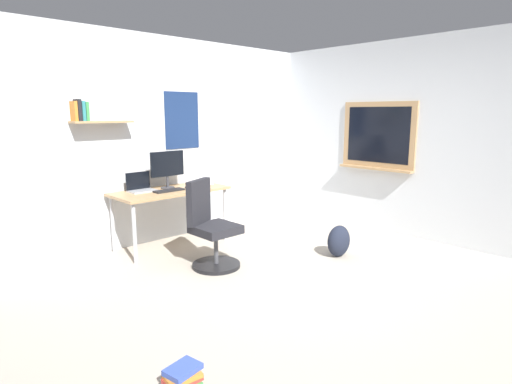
{
  "coord_description": "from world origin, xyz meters",
  "views": [
    {
      "loc": [
        -2.89,
        -2.36,
        1.65
      ],
      "look_at": [
        0.04,
        0.72,
        0.85
      ],
      "focal_mm": 29.52,
      "sensor_mm": 36.0,
      "label": 1
    }
  ],
  "objects_px": {
    "office_chair": "(211,230)",
    "computer_mouse": "(188,187)",
    "laptop": "(141,187)",
    "coffee_mug": "(211,181)",
    "monitor_primary": "(167,167)",
    "book_stack_on_floor": "(183,378)",
    "desk": "(171,195)",
    "backpack": "(339,241)",
    "keyboard": "(169,190)"
  },
  "relations": [
    {
      "from": "office_chair",
      "to": "computer_mouse",
      "type": "height_order",
      "value": "office_chair"
    },
    {
      "from": "laptop",
      "to": "coffee_mug",
      "type": "relative_size",
      "value": 3.37
    },
    {
      "from": "monitor_primary",
      "to": "book_stack_on_floor",
      "type": "relative_size",
      "value": 1.89
    },
    {
      "from": "office_chair",
      "to": "coffee_mug",
      "type": "relative_size",
      "value": 10.33
    },
    {
      "from": "office_chair",
      "to": "book_stack_on_floor",
      "type": "xyz_separation_m",
      "value": [
        -1.4,
        -1.53,
        -0.34
      ]
    },
    {
      "from": "desk",
      "to": "backpack",
      "type": "bearing_deg",
      "value": -54.36
    },
    {
      "from": "backpack",
      "to": "laptop",
      "type": "bearing_deg",
      "value": 129.67
    },
    {
      "from": "laptop",
      "to": "monitor_primary",
      "type": "distance_m",
      "value": 0.41
    },
    {
      "from": "keyboard",
      "to": "book_stack_on_floor",
      "type": "xyz_separation_m",
      "value": [
        -1.4,
        -2.34,
        -0.66
      ]
    },
    {
      "from": "computer_mouse",
      "to": "coffee_mug",
      "type": "distance_m",
      "value": 0.39
    },
    {
      "from": "desk",
      "to": "office_chair",
      "type": "relative_size",
      "value": 1.47
    },
    {
      "from": "monitor_primary",
      "to": "computer_mouse",
      "type": "relative_size",
      "value": 4.46
    },
    {
      "from": "coffee_mug",
      "to": "book_stack_on_floor",
      "type": "xyz_separation_m",
      "value": [
        -2.07,
        -2.39,
        -0.7
      ]
    },
    {
      "from": "office_chair",
      "to": "monitor_primary",
      "type": "bearing_deg",
      "value": 83.59
    },
    {
      "from": "desk",
      "to": "book_stack_on_floor",
      "type": "relative_size",
      "value": 5.72
    },
    {
      "from": "coffee_mug",
      "to": "backpack",
      "type": "distance_m",
      "value": 1.83
    },
    {
      "from": "office_chair",
      "to": "monitor_primary",
      "type": "distance_m",
      "value": 1.17
    },
    {
      "from": "laptop",
      "to": "desk",
      "type": "bearing_deg",
      "value": -26.04
    },
    {
      "from": "computer_mouse",
      "to": "monitor_primary",
      "type": "bearing_deg",
      "value": 133.04
    },
    {
      "from": "keyboard",
      "to": "book_stack_on_floor",
      "type": "bearing_deg",
      "value": -120.91
    },
    {
      "from": "book_stack_on_floor",
      "to": "desk",
      "type": "bearing_deg",
      "value": 58.72
    },
    {
      "from": "keyboard",
      "to": "computer_mouse",
      "type": "bearing_deg",
      "value": -0.0
    },
    {
      "from": "desk",
      "to": "coffee_mug",
      "type": "bearing_deg",
      "value": -3.02
    },
    {
      "from": "keyboard",
      "to": "coffee_mug",
      "type": "distance_m",
      "value": 0.67
    },
    {
      "from": "desk",
      "to": "computer_mouse",
      "type": "distance_m",
      "value": 0.24
    },
    {
      "from": "keyboard",
      "to": "coffee_mug",
      "type": "bearing_deg",
      "value": 4.27
    },
    {
      "from": "office_chair",
      "to": "laptop",
      "type": "height_order",
      "value": "same"
    },
    {
      "from": "book_stack_on_floor",
      "to": "coffee_mug",
      "type": "bearing_deg",
      "value": 49.1
    },
    {
      "from": "office_chair",
      "to": "monitor_primary",
      "type": "xyz_separation_m",
      "value": [
        0.11,
        1.0,
        0.58
      ]
    },
    {
      "from": "computer_mouse",
      "to": "laptop",
      "type": "bearing_deg",
      "value": 155.83
    },
    {
      "from": "office_chair",
      "to": "book_stack_on_floor",
      "type": "height_order",
      "value": "office_chair"
    },
    {
      "from": "monitor_primary",
      "to": "book_stack_on_floor",
      "type": "distance_m",
      "value": 3.09
    },
    {
      "from": "desk",
      "to": "keyboard",
      "type": "xyz_separation_m",
      "value": [
        -0.07,
        -0.08,
        0.08
      ]
    },
    {
      "from": "keyboard",
      "to": "computer_mouse",
      "type": "distance_m",
      "value": 0.28
    },
    {
      "from": "backpack",
      "to": "book_stack_on_floor",
      "type": "xyz_separation_m",
      "value": [
        -2.67,
        -0.76,
        -0.12
      ]
    },
    {
      "from": "office_chair",
      "to": "book_stack_on_floor",
      "type": "relative_size",
      "value": 3.88
    },
    {
      "from": "monitor_primary",
      "to": "computer_mouse",
      "type": "distance_m",
      "value": 0.36
    },
    {
      "from": "computer_mouse",
      "to": "coffee_mug",
      "type": "height_order",
      "value": "coffee_mug"
    },
    {
      "from": "office_chair",
      "to": "monitor_primary",
      "type": "relative_size",
      "value": 2.05
    },
    {
      "from": "computer_mouse",
      "to": "coffee_mug",
      "type": "xyz_separation_m",
      "value": [
        0.39,
        0.05,
        0.03
      ]
    },
    {
      "from": "laptop",
      "to": "backpack",
      "type": "bearing_deg",
      "value": -50.33
    },
    {
      "from": "backpack",
      "to": "office_chair",
      "type": "bearing_deg",
      "value": 148.82
    },
    {
      "from": "computer_mouse",
      "to": "book_stack_on_floor",
      "type": "xyz_separation_m",
      "value": [
        -1.68,
        -2.34,
        -0.67
      ]
    },
    {
      "from": "monitor_primary",
      "to": "backpack",
      "type": "relative_size",
      "value": 1.26
    },
    {
      "from": "laptop",
      "to": "book_stack_on_floor",
      "type": "bearing_deg",
      "value": -114.18
    },
    {
      "from": "desk",
      "to": "monitor_primary",
      "type": "height_order",
      "value": "monitor_primary"
    },
    {
      "from": "computer_mouse",
      "to": "desk",
      "type": "bearing_deg",
      "value": 158.75
    },
    {
      "from": "monitor_primary",
      "to": "computer_mouse",
      "type": "xyz_separation_m",
      "value": [
        0.17,
        -0.19,
        -0.25
      ]
    },
    {
      "from": "laptop",
      "to": "computer_mouse",
      "type": "bearing_deg",
      "value": -24.17
    },
    {
      "from": "keyboard",
      "to": "laptop",
      "type": "bearing_deg",
      "value": 136.12
    }
  ]
}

